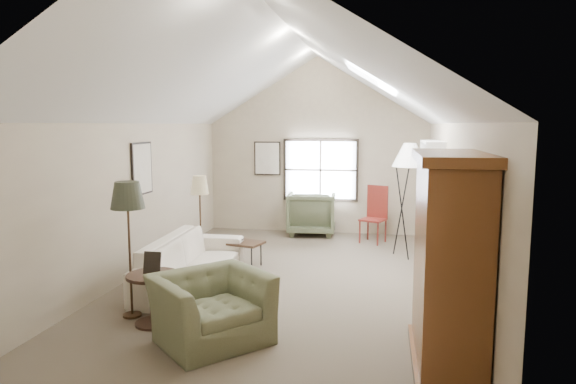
% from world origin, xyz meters
% --- Properties ---
extents(room_shell, '(5.01, 8.01, 4.00)m').
position_xyz_m(room_shell, '(0.00, 0.00, 3.21)').
color(room_shell, brown).
rests_on(room_shell, ground).
extents(window, '(1.72, 0.08, 1.42)m').
position_xyz_m(window, '(0.10, 3.96, 1.45)').
color(window, black).
rests_on(window, room_shell).
extents(skylight, '(0.80, 1.20, 0.52)m').
position_xyz_m(skylight, '(1.30, 0.90, 3.22)').
color(skylight, white).
rests_on(skylight, room_shell).
extents(wall_art, '(1.97, 3.71, 0.88)m').
position_xyz_m(wall_art, '(-1.88, 1.94, 1.73)').
color(wall_art, black).
rests_on(wall_art, room_shell).
extents(armoire, '(0.60, 1.50, 2.20)m').
position_xyz_m(armoire, '(2.18, -2.40, 1.10)').
color(armoire, brown).
rests_on(armoire, ground).
extents(tv_alcove, '(0.32, 1.30, 2.10)m').
position_xyz_m(tv_alcove, '(2.34, 1.60, 1.15)').
color(tv_alcove, white).
rests_on(tv_alcove, ground).
extents(media_console, '(0.34, 1.18, 0.60)m').
position_xyz_m(media_console, '(2.32, 1.60, 0.30)').
color(media_console, '#382316').
rests_on(media_console, ground).
extents(tv_panel, '(0.05, 0.90, 0.55)m').
position_xyz_m(tv_panel, '(2.32, 1.60, 0.92)').
color(tv_panel, black).
rests_on(tv_panel, media_console).
extents(sofa, '(1.08, 2.61, 0.75)m').
position_xyz_m(sofa, '(-1.37, -0.33, 0.38)').
color(sofa, white).
rests_on(sofa, ground).
extents(armchair_near, '(1.60, 1.60, 0.79)m').
position_xyz_m(armchair_near, '(-0.40, -2.28, 0.39)').
color(armchair_near, '#6A724F').
rests_on(armchair_near, ground).
extents(armchair_far, '(1.11, 1.14, 0.98)m').
position_xyz_m(armchair_far, '(-0.06, 3.70, 0.49)').
color(armchair_far, '#545C40').
rests_on(armchair_far, ground).
extents(coffee_table, '(0.95, 0.68, 0.44)m').
position_xyz_m(coffee_table, '(-0.98, 0.88, 0.22)').
color(coffee_table, '#3A2917').
rests_on(coffee_table, ground).
extents(bowl, '(0.25, 0.25, 0.05)m').
position_xyz_m(bowl, '(-0.98, 0.88, 0.46)').
color(bowl, '#3D2519').
rests_on(bowl, coffee_table).
extents(side_table, '(0.67, 0.67, 0.65)m').
position_xyz_m(side_table, '(-1.27, -1.93, 0.32)').
color(side_table, '#311D14').
rests_on(side_table, ground).
extents(side_chair, '(0.61, 0.61, 1.20)m').
position_xyz_m(side_chair, '(1.32, 3.10, 0.60)').
color(side_chair, maroon).
rests_on(side_chair, ground).
extents(tripod_lamp, '(0.77, 0.77, 2.18)m').
position_xyz_m(tripod_lamp, '(1.98, 2.03, 1.09)').
color(tripod_lamp, silver).
rests_on(tripod_lamp, ground).
extents(dark_lamp, '(0.44, 0.44, 1.80)m').
position_xyz_m(dark_lamp, '(-1.67, -1.73, 0.90)').
color(dark_lamp, '#26291D').
rests_on(dark_lamp, ground).
extents(tan_lamp, '(0.33, 0.33, 1.62)m').
position_xyz_m(tan_lamp, '(-1.67, 0.87, 0.81)').
color(tan_lamp, tan).
rests_on(tan_lamp, ground).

